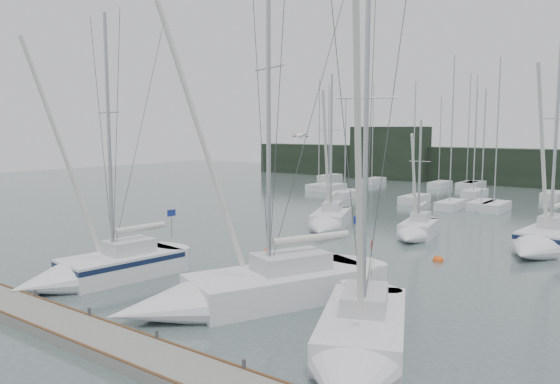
{
  "coord_description": "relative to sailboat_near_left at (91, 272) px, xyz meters",
  "views": [
    {
      "loc": [
        16.44,
        -16.11,
        7.68
      ],
      "look_at": [
        0.58,
        5.0,
        4.62
      ],
      "focal_mm": 35.0,
      "sensor_mm": 36.0,
      "label": 1
    }
  ],
  "objects": [
    {
      "name": "buoy_b",
      "position": [
        12.12,
        14.9,
        -0.6
      ],
      "size": [
        0.64,
        0.64,
        0.64
      ],
      "primitive_type": "sphere",
      "color": "#E35114",
      "rests_on": "ground"
    },
    {
      "name": "seagull",
      "position": [
        9.92,
        3.9,
        6.78
      ],
      "size": [
        1.05,
        0.59,
        0.22
      ],
      "rotation": [
        0.0,
        0.0,
        -0.43
      ],
      "color": "white",
      "rests_on": "ground"
    },
    {
      "name": "far_building_left",
      "position": [
        -13.0,
        60.56,
        3.4
      ],
      "size": [
        12.0,
        3.0,
        8.0
      ],
      "primitive_type": "cube",
      "color": "black",
      "rests_on": "ground"
    },
    {
      "name": "ground",
      "position": [
        7.0,
        0.56,
        -0.6
      ],
      "size": [
        160.0,
        160.0,
        0.0
      ],
      "primitive_type": "plane",
      "color": "#4A5A59",
      "rests_on": "ground"
    },
    {
      "name": "sailboat_mid_b",
      "position": [
        1.6,
        19.64,
        -0.04
      ],
      "size": [
        5.4,
        8.58,
        12.62
      ],
      "rotation": [
        0.0,
        0.0,
        0.39
      ],
      "color": "silver",
      "rests_on": "ground"
    },
    {
      "name": "sailboat_mid_d",
      "position": [
        16.56,
        21.04,
        0.06
      ],
      "size": [
        3.71,
        9.26,
        13.91
      ],
      "rotation": [
        0.0,
        0.0,
        -0.09
      ],
      "color": "silver",
      "rests_on": "ground"
    },
    {
      "name": "sailboat_mid_c",
      "position": [
        8.44,
        20.21,
        -0.1
      ],
      "size": [
        3.19,
        6.36,
        8.96
      ],
      "rotation": [
        0.0,
        0.0,
        0.18
      ],
      "color": "silver",
      "rests_on": "ground"
    },
    {
      "name": "sailboat_near_center",
      "position": [
        8.01,
        1.23,
        0.01
      ],
      "size": [
        7.95,
        12.24,
        17.47
      ],
      "rotation": [
        0.0,
        0.0,
        -0.41
      ],
      "color": "silver",
      "rests_on": "ground"
    },
    {
      "name": "buoy_a",
      "position": [
        2.91,
        10.46,
        -0.6
      ],
      "size": [
        0.61,
        0.61,
        0.61
      ],
      "primitive_type": "sphere",
      "color": "#E35114",
      "rests_on": "ground"
    },
    {
      "name": "sailboat_near_right",
      "position": [
        15.27,
        -0.45,
        -0.07
      ],
      "size": [
        6.41,
        9.88,
        14.75
      ],
      "rotation": [
        0.0,
        0.0,
        0.41
      ],
      "color": "silver",
      "rests_on": "ground"
    },
    {
      "name": "sailboat_near_left",
      "position": [
        0.0,
        0.0,
        0.0
      ],
      "size": [
        3.97,
        9.12,
        14.35
      ],
      "rotation": [
        0.0,
        0.0,
        -0.12
      ],
      "color": "silver",
      "rests_on": "ground"
    },
    {
      "name": "dock",
      "position": [
        7.0,
        -4.44,
        -0.4
      ],
      "size": [
        24.0,
        2.0,
        0.4
      ],
      "primitive_type": "cube",
      "color": "slate",
      "rests_on": "ground"
    },
    {
      "name": "mast_forest",
      "position": [
        10.62,
        45.54,
        -0.11
      ],
      "size": [
        58.38,
        27.21,
        14.7
      ],
      "color": "silver",
      "rests_on": "ground"
    },
    {
      "name": "far_treeline",
      "position": [
        7.0,
        62.56,
        1.9
      ],
      "size": [
        90.0,
        4.0,
        5.0
      ],
      "primitive_type": "cube",
      "color": "black",
      "rests_on": "ground"
    }
  ]
}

